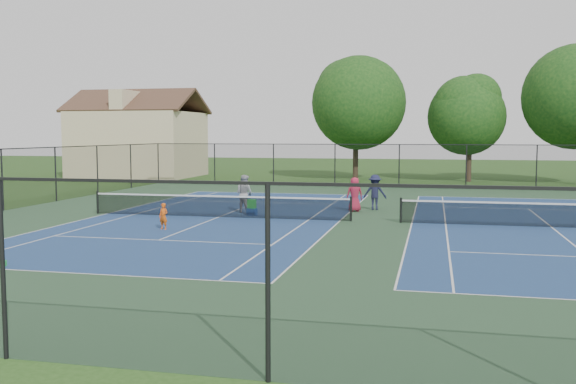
% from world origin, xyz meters
% --- Properties ---
extents(ground, '(140.00, 140.00, 0.00)m').
position_xyz_m(ground, '(0.00, 0.00, 0.00)').
color(ground, '#234716').
rests_on(ground, ground).
extents(court_pad, '(36.00, 36.00, 0.01)m').
position_xyz_m(court_pad, '(0.00, 0.00, 0.00)').
color(court_pad, '#2D502F').
rests_on(court_pad, ground).
extents(tennis_court_left, '(12.00, 23.83, 1.07)m').
position_xyz_m(tennis_court_left, '(-7.00, 0.00, 0.10)').
color(tennis_court_left, navy).
rests_on(tennis_court_left, ground).
extents(tennis_court_right, '(12.00, 23.83, 1.07)m').
position_xyz_m(tennis_court_right, '(7.00, 0.00, 0.10)').
color(tennis_court_right, navy).
rests_on(tennis_court_right, ground).
extents(perimeter_fence, '(36.08, 36.08, 3.02)m').
position_xyz_m(perimeter_fence, '(0.00, 0.00, 1.60)').
color(perimeter_fence, black).
rests_on(perimeter_fence, ground).
extents(tree_back_b, '(7.60, 7.60, 10.03)m').
position_xyz_m(tree_back_b, '(-4.00, 26.00, 6.60)').
color(tree_back_b, '#2D2116').
rests_on(tree_back_b, ground).
extents(tree_back_c, '(6.00, 6.00, 8.40)m').
position_xyz_m(tree_back_c, '(5.00, 25.00, 5.48)').
color(tree_back_c, '#2D2116').
rests_on(tree_back_c, ground).
extents(clapboard_house, '(10.80, 8.10, 7.65)m').
position_xyz_m(clapboard_house, '(-23.00, 25.00, 3.09)').
color(clapboard_house, tan).
rests_on(clapboard_house, ground).
extents(child_player, '(0.42, 0.33, 1.04)m').
position_xyz_m(child_player, '(-7.89, -3.96, 0.52)').
color(child_player, '#FF6110').
rests_on(child_player, ground).
extents(instructor, '(1.06, 0.94, 1.80)m').
position_xyz_m(instructor, '(-6.38, 1.94, 0.90)').
color(instructor, '#969699').
rests_on(instructor, ground).
extents(bystander_b, '(1.13, 0.66, 1.74)m').
position_xyz_m(bystander_b, '(-0.43, 4.38, 0.87)').
color(bystander_b, '#181B36').
rests_on(bystander_b, ground).
extents(bystander_c, '(0.95, 0.80, 1.66)m').
position_xyz_m(bystander_c, '(-1.32, 3.47, 0.83)').
color(bystander_c, maroon).
rests_on(bystander_c, ground).
extents(ball_crate, '(0.46, 0.40, 0.33)m').
position_xyz_m(ball_crate, '(-5.75, 1.07, 0.16)').
color(ball_crate, navy).
rests_on(ball_crate, ground).
extents(ball_hopper, '(0.37, 0.32, 0.41)m').
position_xyz_m(ball_hopper, '(-5.75, 1.07, 0.53)').
color(ball_hopper, green).
rests_on(ball_hopper, ball_crate).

